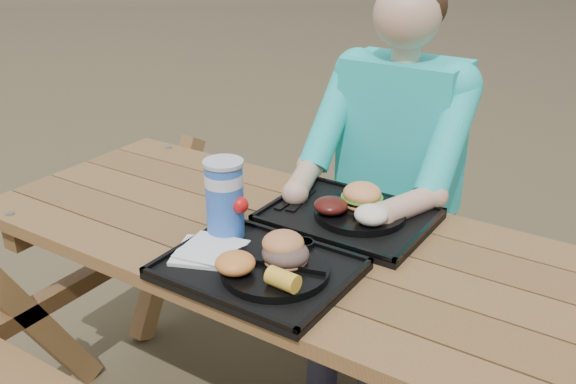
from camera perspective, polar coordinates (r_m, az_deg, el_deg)
The scene contains 17 objects.
picnic_table at distance 1.96m, azimuth -0.00°, elevation -13.61°, with size 1.80×1.49×0.75m, color #999999, non-canonical shape.
tray_near at distance 1.58m, azimuth -2.67°, elevation -6.96°, with size 0.45×0.35×0.02m, color black.
tray_far at distance 1.83m, azimuth 5.42°, elevation -2.34°, with size 0.45×0.35×0.02m, color black.
plate_near at distance 1.54m, azimuth -1.12°, elevation -6.99°, with size 0.26×0.26×0.02m, color black.
plate_far at distance 1.82m, azimuth 6.42°, elevation -1.88°, with size 0.26×0.26×0.02m, color black.
napkin_stack at distance 1.63m, azimuth -7.29°, elevation -5.22°, with size 0.15×0.15×0.02m, color white.
soda_cup at distance 1.68m, azimuth -5.65°, elevation -0.75°, with size 0.10×0.10×0.20m, color blue.
condiment_bbq at distance 1.66m, azimuth 0.03°, elevation -4.33°, with size 0.05×0.05×0.03m, color black.
condiment_mustard at distance 1.63m, azimuth 1.44°, elevation -4.86°, with size 0.05×0.05×0.03m, color orange.
sandwich at distance 1.52m, azimuth -0.23°, elevation -4.41°, with size 0.11×0.11×0.11m, color #CE7F48, non-canonical shape.
mac_cheese at distance 1.50m, azimuth -4.71°, elevation -6.32°, with size 0.10×0.10×0.05m, color #EA923D.
corn_cob at distance 1.44m, azimuth -0.46°, elevation -7.79°, with size 0.07×0.07×0.04m, color yellow, non-canonical shape.
cutlery_far at distance 1.90m, azimuth 1.16°, elevation -0.73°, with size 0.03×0.17×0.01m, color black.
burger at distance 1.83m, azimuth 6.63°, elevation 0.30°, with size 0.11×0.11×0.10m, color #F69956, non-canonical shape.
baked_beans at distance 1.78m, azimuth 3.82°, elevation -1.21°, with size 0.10×0.10×0.04m, color #46120E.
potato_salad at distance 1.73m, azimuth 7.42°, elevation -2.02°, with size 0.09×0.09×0.05m, color white.
diner at distance 2.24m, azimuth 9.46°, elevation -0.83°, with size 0.48×0.84×1.28m, color #1BBDB9, non-canonical shape.
Camera 1 is at (0.85, -1.30, 1.57)m, focal length 40.00 mm.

